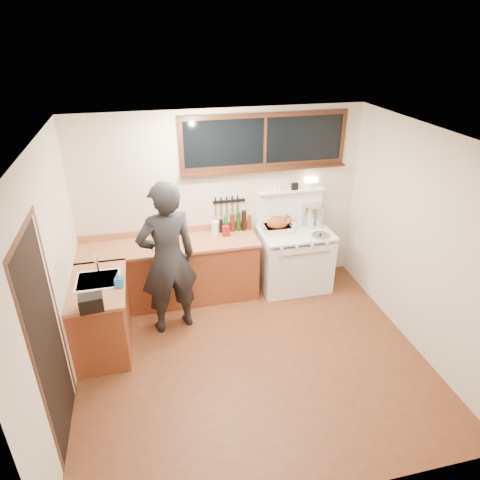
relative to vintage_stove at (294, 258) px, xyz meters
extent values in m
cube|color=#552A16|center=(-1.00, -1.41, -0.48)|extent=(4.00, 3.50, 0.02)
cube|color=beige|center=(-1.00, 0.36, 0.83)|extent=(4.00, 0.05, 2.60)
cube|color=beige|center=(-1.00, -3.19, 0.83)|extent=(4.00, 0.05, 2.60)
cube|color=beige|center=(-3.03, -1.41, 0.83)|extent=(0.05, 3.50, 2.60)
cube|color=beige|center=(1.02, -1.41, 0.83)|extent=(0.05, 3.50, 2.60)
cube|color=white|center=(-1.00, -1.41, 2.16)|extent=(4.00, 3.50, 0.05)
cube|color=maroon|center=(-1.80, 0.04, -0.04)|extent=(2.40, 0.60, 0.86)
cube|color=#AA6743|center=(-1.80, 0.03, 0.41)|extent=(2.44, 0.64, 0.04)
cube|color=#AA6743|center=(-1.80, 0.32, 0.48)|extent=(2.40, 0.03, 0.10)
sphere|color=#B78C38|center=(-2.80, -0.24, 0.23)|extent=(0.03, 0.03, 0.03)
sphere|color=#B78C38|center=(-2.30, -0.24, 0.23)|extent=(0.03, 0.03, 0.03)
sphere|color=#B78C38|center=(-1.80, -0.24, 0.23)|extent=(0.03, 0.03, 0.03)
sphere|color=#B78C38|center=(-1.30, -0.24, 0.23)|extent=(0.03, 0.03, 0.03)
sphere|color=#B78C38|center=(-0.85, -0.24, 0.23)|extent=(0.03, 0.03, 0.03)
cube|color=maroon|center=(-2.70, -0.79, -0.04)|extent=(0.60, 1.05, 0.86)
cube|color=#AA6743|center=(-2.69, -0.79, 0.41)|extent=(0.64, 1.09, 0.04)
cube|color=white|center=(-2.68, -0.71, 0.37)|extent=(0.45, 0.40, 0.14)
cube|color=white|center=(-2.68, -0.71, 0.44)|extent=(0.50, 0.45, 0.01)
cylinder|color=silver|center=(-2.68, -0.53, 0.55)|extent=(0.02, 0.02, 0.24)
cylinder|color=silver|center=(-2.68, -0.61, 0.66)|extent=(0.02, 0.18, 0.02)
cube|color=white|center=(0.00, -0.01, -0.06)|extent=(1.00, 0.70, 0.82)
cube|color=white|center=(0.00, -0.01, 0.42)|extent=(1.02, 0.72, 0.03)
cube|color=white|center=(0.00, -0.35, 0.05)|extent=(0.88, 0.02, 0.46)
cylinder|color=silver|center=(0.00, -0.38, 0.27)|extent=(0.75, 0.02, 0.02)
cylinder|color=white|center=(-0.33, -0.37, 0.38)|extent=(0.04, 0.03, 0.04)
cylinder|color=white|center=(-0.11, -0.37, 0.38)|extent=(0.04, 0.03, 0.04)
cylinder|color=white|center=(0.11, -0.37, 0.38)|extent=(0.04, 0.03, 0.04)
cylinder|color=white|center=(0.33, -0.37, 0.38)|extent=(0.04, 0.03, 0.04)
cube|color=white|center=(0.00, 0.31, 0.68)|extent=(1.00, 0.05, 0.50)
cube|color=white|center=(0.00, 0.28, 0.95)|extent=(1.00, 0.12, 0.03)
cylinder|color=white|center=(0.30, 0.28, 1.01)|extent=(0.10, 0.10, 0.10)
cube|color=#FFE5B2|center=(0.30, 0.28, 1.09)|extent=(0.18, 0.09, 0.06)
cube|color=black|center=(0.05, 0.28, 1.01)|extent=(0.09, 0.05, 0.10)
cylinder|color=white|center=(-0.18, 0.28, 1.01)|extent=(0.04, 0.04, 0.09)
cylinder|color=white|center=(-0.24, 0.28, 1.01)|extent=(0.04, 0.04, 0.09)
cube|color=black|center=(-0.40, 0.32, 1.68)|extent=(2.20, 0.01, 0.62)
cube|color=black|center=(-0.40, 0.32, 2.02)|extent=(2.32, 0.04, 0.06)
cube|color=black|center=(-0.40, 0.32, 1.34)|extent=(2.32, 0.04, 0.06)
cube|color=black|center=(-1.53, 0.32, 1.68)|extent=(0.06, 0.04, 0.62)
cube|color=black|center=(0.73, 0.32, 1.68)|extent=(0.06, 0.04, 0.62)
cube|color=black|center=(-0.40, 0.32, 1.68)|extent=(0.04, 0.04, 0.62)
cube|color=black|center=(-0.40, 0.27, 1.30)|extent=(2.32, 0.13, 0.03)
cube|color=black|center=(-2.99, -1.96, 0.58)|extent=(0.01, 0.86, 2.10)
cube|color=black|center=(-2.99, -2.45, 0.58)|extent=(0.01, 0.07, 2.10)
cube|color=black|center=(-2.99, -1.48, 0.58)|extent=(0.01, 0.07, 2.10)
cube|color=black|center=(-2.99, -1.96, 1.67)|extent=(0.01, 1.04, 0.07)
cube|color=black|center=(-0.90, 0.33, 0.85)|extent=(0.46, 0.02, 0.04)
cube|color=silver|center=(-1.10, 0.31, 0.74)|extent=(0.02, 0.00, 0.18)
cube|color=black|center=(-1.10, 0.31, 0.88)|extent=(0.02, 0.02, 0.10)
cube|color=silver|center=(-1.02, 0.31, 0.74)|extent=(0.02, 0.00, 0.18)
cube|color=black|center=(-1.02, 0.31, 0.88)|extent=(0.02, 0.02, 0.10)
cube|color=silver|center=(-0.94, 0.31, 0.74)|extent=(0.02, 0.00, 0.18)
cube|color=black|center=(-0.94, 0.31, 0.88)|extent=(0.02, 0.02, 0.10)
cube|color=silver|center=(-0.86, 0.31, 0.74)|extent=(0.03, 0.00, 0.18)
cube|color=black|center=(-0.86, 0.31, 0.88)|extent=(0.02, 0.02, 0.10)
cube|color=silver|center=(-0.78, 0.31, 0.74)|extent=(0.03, 0.00, 0.18)
cube|color=black|center=(-0.78, 0.31, 0.88)|extent=(0.02, 0.02, 0.10)
imported|color=black|center=(-1.86, -0.58, 0.53)|extent=(0.82, 0.64, 2.00)
imported|color=#2A7CD4|center=(-2.43, -0.92, 0.53)|extent=(0.10, 0.10, 0.18)
cube|color=black|center=(-2.70, -1.29, 0.52)|extent=(0.26, 0.19, 0.17)
cube|color=#AA6743|center=(-1.87, 0.00, 0.44)|extent=(0.38, 0.31, 0.02)
ellipsoid|color=brown|center=(-1.87, 0.00, 0.51)|extent=(0.21, 0.16, 0.11)
sphere|color=brown|center=(-1.78, 0.04, 0.53)|extent=(0.04, 0.04, 0.04)
sphere|color=brown|center=(-1.78, -0.05, 0.53)|extent=(0.04, 0.04, 0.04)
cube|color=silver|center=(-0.26, 0.05, 0.48)|extent=(0.40, 0.30, 0.10)
cube|color=#3F3F42|center=(-0.26, 0.05, 0.52)|extent=(0.35, 0.26, 0.03)
torus|color=silver|center=(-0.47, 0.05, 0.53)|extent=(0.02, 0.10, 0.10)
torus|color=silver|center=(-0.06, 0.05, 0.53)|extent=(0.02, 0.10, 0.10)
ellipsoid|color=brown|center=(-0.26, 0.05, 0.57)|extent=(0.31, 0.24, 0.20)
cylinder|color=brown|center=(-0.16, -0.02, 0.59)|extent=(0.11, 0.05, 0.09)
sphere|color=brown|center=(-0.10, -0.02, 0.63)|extent=(0.06, 0.06, 0.06)
cylinder|color=brown|center=(-0.16, 0.13, 0.59)|extent=(0.11, 0.05, 0.09)
sphere|color=brown|center=(-0.10, 0.13, 0.63)|extent=(0.06, 0.06, 0.06)
cylinder|color=silver|center=(0.32, 0.17, 0.59)|extent=(0.36, 0.36, 0.32)
cylinder|color=silver|center=(-0.02, 0.12, 0.50)|extent=(0.18, 0.18, 0.13)
cylinder|color=black|center=(-0.01, 0.24, 0.55)|extent=(0.02, 0.17, 0.02)
cylinder|color=silver|center=(0.28, -0.22, 0.44)|extent=(0.30, 0.30, 0.02)
sphere|color=black|center=(0.28, -0.22, 0.46)|extent=(0.03, 0.03, 0.03)
cube|color=maroon|center=(-1.00, 0.10, 0.50)|extent=(0.10, 0.08, 0.14)
cylinder|color=white|center=(-1.14, 0.19, 0.53)|extent=(0.12, 0.12, 0.19)
cylinder|color=black|center=(-1.14, 0.22, 0.52)|extent=(0.06, 0.06, 0.18)
cylinder|color=black|center=(-1.04, 0.22, 0.53)|extent=(0.05, 0.05, 0.20)
cylinder|color=black|center=(-0.97, 0.22, 0.56)|extent=(0.06, 0.06, 0.25)
cylinder|color=black|center=(-0.88, 0.22, 0.56)|extent=(0.07, 0.07, 0.26)
cylinder|color=black|center=(-0.79, 0.22, 0.57)|extent=(0.06, 0.06, 0.28)
cylinder|color=black|center=(-0.71, 0.22, 0.58)|extent=(0.07, 0.07, 0.30)
cylinder|color=black|center=(-0.63, 0.22, 0.54)|extent=(0.06, 0.06, 0.22)
camera|label=1|loc=(-2.03, -5.18, 3.09)|focal=32.00mm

